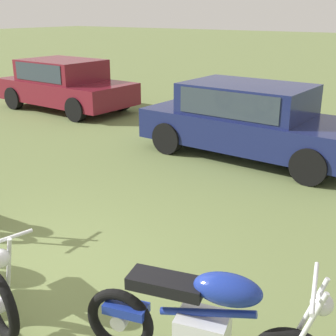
{
  "coord_description": "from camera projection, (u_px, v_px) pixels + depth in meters",
  "views": [
    {
      "loc": [
        3.74,
        -2.35,
        2.76
      ],
      "look_at": [
        0.45,
        2.39,
        0.73
      ],
      "focal_mm": 48.09,
      "sensor_mm": 36.0,
      "label": 1
    }
  ],
  "objects": [
    {
      "name": "car_navy",
      "position": [
        250.0,
        117.0,
        8.75
      ],
      "size": [
        4.37,
        1.96,
        1.43
      ],
      "rotation": [
        0.0,
        0.0,
        -0.03
      ],
      "color": "#161E4C",
      "rests_on": "ground"
    },
    {
      "name": "ground_plane",
      "position": [
        4.0,
        286.0,
        4.75
      ],
      "size": [
        120.0,
        120.0,
        0.0
      ],
      "primitive_type": "plane",
      "color": "olive"
    },
    {
      "name": "motorcycle_blue",
      "position": [
        203.0,
        323.0,
        3.46
      ],
      "size": [
        1.95,
        0.86,
        1.02
      ],
      "rotation": [
        0.0,
        0.0,
        0.26
      ],
      "color": "black",
      "rests_on": "ground"
    },
    {
      "name": "car_burgundy",
      "position": [
        65.0,
        82.0,
        12.98
      ],
      "size": [
        4.12,
        2.08,
        1.43
      ],
      "rotation": [
        0.0,
        0.0,
        -0.04
      ],
      "color": "maroon",
      "rests_on": "ground"
    }
  ]
}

